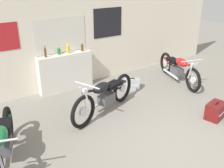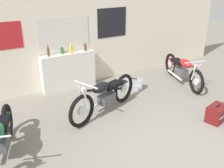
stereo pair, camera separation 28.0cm
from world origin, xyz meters
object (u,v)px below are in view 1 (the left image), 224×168
at_px(motorcycle_red, 178,68).
at_px(hard_case_darkred, 216,111).
at_px(motorcycle_green, 3,144).
at_px(hard_case_silver, 132,84).
at_px(bottle_right_center, 82,47).
at_px(motorcycle_black, 105,95).
at_px(bottle_leftmost, 45,52).
at_px(bottle_center, 68,49).
at_px(bottle_left_center, 59,51).

relative_size(motorcycle_red, hard_case_darkred, 3.95).
bearing_deg(motorcycle_green, hard_case_silver, 19.26).
height_order(bottle_right_center, hard_case_silver, bottle_right_center).
bearing_deg(hard_case_darkred, motorcycle_black, 140.48).
height_order(motorcycle_green, hard_case_silver, motorcycle_green).
distance_m(bottle_leftmost, hard_case_silver, 2.44).
relative_size(bottle_center, motorcycle_black, 0.14).
bearing_deg(bottle_center, hard_case_darkred, -59.01).
relative_size(bottle_center, hard_case_silver, 0.65).
relative_size(bottle_left_center, motorcycle_red, 0.10).
bearing_deg(motorcycle_red, motorcycle_green, -169.43).
bearing_deg(motorcycle_black, motorcycle_red, 7.95).
xyz_separation_m(bottle_center, hard_case_darkred, (1.95, -3.25, -0.96)).
bearing_deg(motorcycle_green, bottle_left_center, 48.59).
distance_m(hard_case_silver, hard_case_darkred, 2.34).
bearing_deg(motorcycle_black, hard_case_darkred, -39.52).
height_order(bottle_right_center, hard_case_darkred, bottle_right_center).
distance_m(bottle_leftmost, hard_case_darkred, 4.26).
relative_size(bottle_left_center, motorcycle_black, 0.10).
xyz_separation_m(bottle_leftmost, bottle_right_center, (1.03, -0.01, -0.03)).
height_order(bottle_left_center, bottle_center, bottle_center).
bearing_deg(bottle_left_center, motorcycle_green, -131.41).
height_order(bottle_left_center, bottle_right_center, bottle_right_center).
relative_size(motorcycle_black, hard_case_darkred, 3.89).
bearing_deg(hard_case_silver, bottle_center, 145.13).
relative_size(bottle_right_center, motorcycle_red, 0.12).
xyz_separation_m(bottle_right_center, motorcycle_red, (2.43, -1.30, -0.70)).
xyz_separation_m(bottle_left_center, bottle_right_center, (0.65, -0.05, 0.02)).
xyz_separation_m(bottle_center, motorcycle_black, (0.05, -1.68, -0.70)).
height_order(bottle_center, motorcycle_black, bottle_center).
distance_m(bottle_left_center, bottle_center, 0.24).
height_order(motorcycle_red, motorcycle_black, motorcycle_black).
distance_m(bottle_right_center, hard_case_darkred, 3.72).
height_order(bottle_left_center, motorcycle_black, bottle_left_center).
bearing_deg(hard_case_darkred, bottle_left_center, 123.36).
xyz_separation_m(bottle_leftmost, bottle_left_center, (0.38, 0.05, -0.04)).
relative_size(motorcycle_green, hard_case_silver, 4.42).
bearing_deg(bottle_left_center, hard_case_silver, -32.49).
bearing_deg(bottle_center, bottle_left_center, 164.76).
bearing_deg(hard_case_silver, bottle_right_center, 134.86).
relative_size(motorcycle_red, motorcycle_black, 1.01).
xyz_separation_m(bottle_center, bottle_right_center, (0.42, 0.01, -0.02)).
bearing_deg(motorcycle_black, motorcycle_green, -166.32).
height_order(motorcycle_red, hard_case_darkred, motorcycle_red).
distance_m(bottle_left_center, motorcycle_red, 3.43).
relative_size(motorcycle_green, hard_case_darkred, 3.85).
relative_size(bottle_left_center, hard_case_silver, 0.47).
distance_m(bottle_leftmost, motorcycle_black, 1.96).
distance_m(motorcycle_red, motorcycle_black, 2.82).
bearing_deg(bottle_left_center, hard_case_darkred, -56.64).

